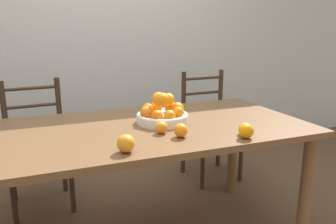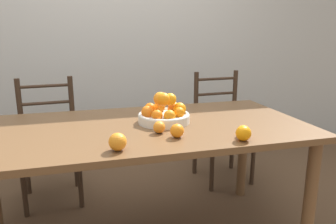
# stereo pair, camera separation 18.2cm
# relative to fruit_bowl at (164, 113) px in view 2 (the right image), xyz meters

# --- Properties ---
(wall_back) EXTENTS (8.00, 0.06, 2.60)m
(wall_back) POSITION_rel_fruit_bowl_xyz_m (-0.16, 1.44, 0.49)
(wall_back) COLOR beige
(wall_back) RESTS_ON ground_plane
(dining_table) EXTENTS (1.94, 0.94, 0.75)m
(dining_table) POSITION_rel_fruit_bowl_xyz_m (-0.16, -0.03, -0.14)
(dining_table) COLOR brown
(dining_table) RESTS_ON ground_plane
(fruit_bowl) EXTENTS (0.30, 0.30, 0.18)m
(fruit_bowl) POSITION_rel_fruit_bowl_xyz_m (0.00, 0.00, 0.00)
(fruit_bowl) COLOR silver
(fruit_bowl) RESTS_ON dining_table
(orange_loose_0) EXTENTS (0.08, 0.08, 0.08)m
(orange_loose_0) POSITION_rel_fruit_bowl_xyz_m (-0.32, -0.39, -0.01)
(orange_loose_0) COLOR orange
(orange_loose_0) RESTS_ON dining_table
(orange_loose_1) EXTENTS (0.06, 0.06, 0.06)m
(orange_loose_1) POSITION_rel_fruit_bowl_xyz_m (-0.08, -0.19, -0.02)
(orange_loose_1) COLOR orange
(orange_loose_1) RESTS_ON dining_table
(orange_loose_2) EXTENTS (0.08, 0.08, 0.08)m
(orange_loose_2) POSITION_rel_fruit_bowl_xyz_m (0.29, -0.42, -0.02)
(orange_loose_2) COLOR orange
(orange_loose_2) RESTS_ON dining_table
(orange_loose_3) EXTENTS (0.06, 0.06, 0.06)m
(orange_loose_3) POSITION_rel_fruit_bowl_xyz_m (0.32, -0.37, -0.03)
(orange_loose_3) COLOR orange
(orange_loose_3) RESTS_ON dining_table
(orange_loose_4) EXTENTS (0.07, 0.07, 0.07)m
(orange_loose_4) POSITION_rel_fruit_bowl_xyz_m (-0.01, -0.29, -0.02)
(orange_loose_4) COLOR orange
(orange_loose_4) RESTS_ON dining_table
(chair_left) EXTENTS (0.45, 0.43, 0.93)m
(chair_left) POSITION_rel_fruit_bowl_xyz_m (-0.71, 0.70, -0.35)
(chair_left) COLOR #382619
(chair_left) RESTS_ON ground_plane
(chair_right) EXTENTS (0.44, 0.42, 0.93)m
(chair_right) POSITION_rel_fruit_bowl_xyz_m (0.70, 0.70, -0.35)
(chair_right) COLOR #382619
(chair_right) RESTS_ON ground_plane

